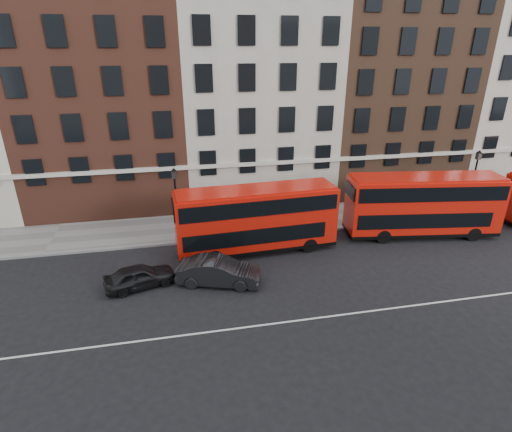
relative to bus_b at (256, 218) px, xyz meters
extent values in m
plane|color=black|center=(2.31, -5.95, -2.43)|extent=(120.00, 120.00, 0.00)
cube|color=slate|center=(2.31, 4.55, -2.35)|extent=(80.00, 5.00, 0.15)
cube|color=gray|center=(2.31, 2.05, -2.35)|extent=(80.00, 0.30, 0.16)
cube|color=white|center=(2.31, -7.95, -2.42)|extent=(70.00, 0.12, 0.01)
cube|color=brown|center=(-10.49, 12.05, 8.57)|extent=(12.80, 10.00, 22.00)
cube|color=#A49F90|center=(2.31, 12.05, 7.07)|extent=(12.80, 10.00, 19.00)
cube|color=brown|center=(15.11, 12.05, 8.07)|extent=(12.80, 10.00, 21.00)
cube|color=#B6AE9E|center=(27.91, 12.05, 7.57)|extent=(12.80, 10.00, 20.00)
cube|color=red|center=(0.04, 0.00, -0.06)|extent=(10.83, 3.13, 4.03)
cube|color=black|center=(0.04, 0.00, -1.95)|extent=(10.83, 3.17, 0.24)
cube|color=black|center=(-0.27, -0.01, -0.75)|extent=(9.61, 3.14, 1.07)
cube|color=black|center=(0.04, 0.00, 1.19)|extent=(10.43, 3.19, 1.02)
cube|color=red|center=(0.04, 0.00, 2.01)|extent=(10.51, 2.91, 0.18)
cube|color=black|center=(5.42, 0.30, -0.85)|extent=(0.20, 2.24, 1.33)
cube|color=black|center=(5.42, 0.30, 0.24)|extent=(0.19, 1.94, 0.43)
cylinder|color=black|center=(3.56, -0.95, -1.92)|extent=(1.03, 0.34, 1.02)
cylinder|color=black|center=(3.44, 1.33, -1.92)|extent=(1.03, 0.34, 1.02)
cylinder|color=black|center=(-2.96, -1.31, -1.92)|extent=(1.03, 0.34, 1.02)
cylinder|color=black|center=(-3.08, 0.98, -1.92)|extent=(1.03, 0.34, 1.02)
cube|color=red|center=(12.38, 0.00, -0.02)|extent=(11.14, 4.06, 4.09)
cube|color=black|center=(12.38, 0.00, -1.94)|extent=(11.14, 4.10, 0.25)
cube|color=black|center=(12.07, 0.04, -0.72)|extent=(9.92, 3.97, 1.09)
cube|color=black|center=(12.38, 0.00, 1.25)|extent=(10.74, 4.09, 1.04)
cube|color=red|center=(12.38, 0.00, 2.08)|extent=(10.80, 3.81, 0.19)
cube|color=black|center=(17.81, -0.75, -0.82)|extent=(0.40, 2.27, 1.35)
cube|color=black|center=(17.81, -0.75, 0.29)|extent=(0.35, 1.96, 0.44)
cylinder|color=black|center=(15.71, -1.63, -1.91)|extent=(1.07, 0.43, 1.04)
cylinder|color=black|center=(16.03, 0.67, -1.91)|extent=(1.07, 0.43, 1.04)
cylinder|color=black|center=(9.14, -0.72, -1.91)|extent=(1.07, 0.43, 1.04)
cylinder|color=black|center=(9.46, 1.58, -1.91)|extent=(1.07, 0.43, 1.04)
imported|color=black|center=(-7.52, -3.07, -1.74)|extent=(4.31, 2.62, 1.37)
imported|color=#242427|center=(-2.97, -3.64, -1.62)|extent=(5.18, 3.07, 1.61)
cylinder|color=black|center=(-5.15, 2.59, 0.02)|extent=(0.14, 0.14, 4.60)
cylinder|color=black|center=(-5.15, 2.59, -1.98)|extent=(0.32, 0.32, 0.60)
cube|color=#262626|center=(-5.15, 2.59, 2.57)|extent=(0.32, 0.32, 0.55)
cone|color=black|center=(-5.15, 2.59, 2.92)|extent=(0.44, 0.44, 0.25)
cylinder|color=black|center=(18.58, 2.85, 0.02)|extent=(0.14, 0.14, 4.60)
cylinder|color=black|center=(18.58, 2.85, -1.98)|extent=(0.32, 0.32, 0.60)
cube|color=#262626|center=(18.58, 2.85, 2.57)|extent=(0.32, 0.32, 0.55)
cone|color=black|center=(18.58, 2.85, 2.92)|extent=(0.44, 0.44, 0.25)
camera|label=1|loc=(-4.78, -23.97, 10.68)|focal=28.00mm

